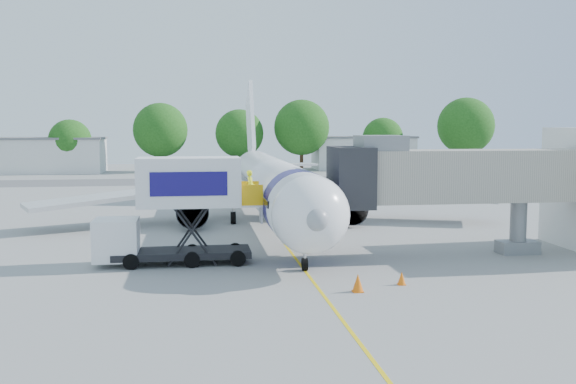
{
  "coord_description": "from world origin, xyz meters",
  "views": [
    {
      "loc": [
        -5.28,
        -40.08,
        7.16
      ],
      "look_at": [
        0.14,
        -2.79,
        3.2
      ],
      "focal_mm": 40.0,
      "sensor_mm": 36.0,
      "label": 1
    }
  ],
  "objects": [
    {
      "name": "safety_cone_a",
      "position": [
        3.83,
        -12.91,
        0.29
      ],
      "size": [
        0.38,
        0.38,
        0.6
      ],
      "color": "orange",
      "rests_on": "ground"
    },
    {
      "name": "safety_cone_b",
      "position": [
        1.58,
        -13.82,
        0.38
      ],
      "size": [
        0.5,
        0.5,
        0.79
      ],
      "color": "orange",
      "rests_on": "ground"
    },
    {
      "name": "tree_d",
      "position": [
        1.64,
        59.97,
        5.8
      ],
      "size": [
        7.5,
        7.5,
        9.57
      ],
      "color": "#382314",
      "rests_on": "ground"
    },
    {
      "name": "ground",
      "position": [
        0.0,
        0.0,
        0.0
      ],
      "size": [
        160.0,
        160.0,
        0.0
      ],
      "primitive_type": "plane",
      "color": "gray",
      "rests_on": "ground"
    },
    {
      "name": "taxiway_strip",
      "position": [
        0.0,
        42.0,
        0.0
      ],
      "size": [
        120.0,
        10.0,
        0.01
      ],
      "primitive_type": "cube",
      "color": "#59595B",
      "rests_on": "ground"
    },
    {
      "name": "catering_hiloader",
      "position": [
        -6.27,
        -7.0,
        2.76
      ],
      "size": [
        8.5,
        2.44,
        5.5
      ],
      "color": "black",
      "rests_on": "ground"
    },
    {
      "name": "tree_e",
      "position": [
        11.34,
        59.44,
        6.73
      ],
      "size": [
        8.7,
        8.7,
        11.09
      ],
      "color": "#382314",
      "rests_on": "ground"
    },
    {
      "name": "aircraft",
      "position": [
        0.0,
        4.12,
        2.95
      ],
      "size": [
        34.17,
        37.73,
        11.35
      ],
      "color": "white",
      "rests_on": "ground"
    },
    {
      "name": "outbuilding_right",
      "position": [
        22.0,
        62.0,
        2.66
      ],
      "size": [
        16.4,
        7.4,
        5.3
      ],
      "color": "silver",
      "rests_on": "ground"
    },
    {
      "name": "tree_g",
      "position": [
        37.65,
        57.64,
        6.98
      ],
      "size": [
        9.02,
        9.02,
        11.5
      ],
      "color": "#382314",
      "rests_on": "ground"
    },
    {
      "name": "tree_b",
      "position": [
        -23.56,
        58.7,
        4.83
      ],
      "size": [
        6.24,
        6.24,
        7.96
      ],
      "color": "#382314",
      "rests_on": "ground"
    },
    {
      "name": "tree_c",
      "position": [
        -10.42,
        59.32,
        6.36
      ],
      "size": [
        8.21,
        8.21,
        10.47
      ],
      "color": "#382314",
      "rests_on": "ground"
    },
    {
      "name": "ground_tug",
      "position": [
        -1.6,
        -17.89,
        0.78
      ],
      "size": [
        4.16,
        3.21,
        1.48
      ],
      "rotation": [
        0.0,
        0.0,
        -0.4
      ],
      "color": "white",
      "rests_on": "ground"
    },
    {
      "name": "guidance_line",
      "position": [
        0.0,
        0.0,
        0.01
      ],
      "size": [
        0.15,
        70.0,
        0.01
      ],
      "primitive_type": "cube",
      "color": "yellow",
      "rests_on": "ground"
    },
    {
      "name": "outbuilding_left",
      "position": [
        -28.0,
        60.0,
        2.66
      ],
      "size": [
        18.4,
        8.4,
        5.3
      ],
      "color": "silver",
      "rests_on": "ground"
    },
    {
      "name": "jet_bridge",
      "position": [
        7.99,
        -7.0,
        4.34
      ],
      "size": [
        13.9,
        3.2,
        6.6
      ],
      "color": "#ADA594",
      "rests_on": "ground"
    },
    {
      "name": "tree_f",
      "position": [
        24.69,
        60.04,
        5.03
      ],
      "size": [
        6.51,
        6.51,
        8.3
      ],
      "color": "#382314",
      "rests_on": "ground"
    }
  ]
}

